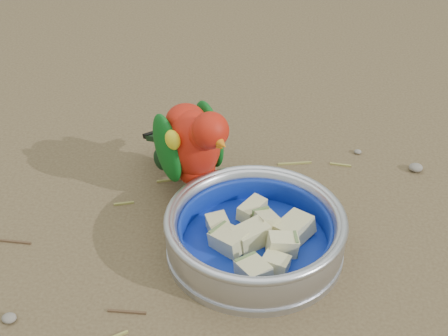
# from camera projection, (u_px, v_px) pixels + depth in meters

# --- Properties ---
(ground) EXTENTS (60.00, 60.00, 0.00)m
(ground) POSITION_uv_depth(u_px,v_px,m) (260.00, 260.00, 0.90)
(ground) COLOR brown
(food_bowl) EXTENTS (0.24, 0.24, 0.02)m
(food_bowl) POSITION_uv_depth(u_px,v_px,m) (255.00, 248.00, 0.91)
(food_bowl) COLOR #B2B2BA
(food_bowl) RESTS_ON ground
(bowl_wall) EXTENTS (0.24, 0.24, 0.04)m
(bowl_wall) POSITION_uv_depth(u_px,v_px,m) (255.00, 230.00, 0.90)
(bowl_wall) COLOR #B2B2BA
(bowl_wall) RESTS_ON food_bowl
(fruit_wedges) EXTENTS (0.14, 0.14, 0.03)m
(fruit_wedges) POSITION_uv_depth(u_px,v_px,m) (255.00, 234.00, 0.90)
(fruit_wedges) COLOR #C7C087
(fruit_wedges) RESTS_ON food_bowl
(lory_parrot) EXTENTS (0.19, 0.21, 0.16)m
(lory_parrot) POSITION_uv_depth(u_px,v_px,m) (193.00, 151.00, 0.97)
(lory_parrot) COLOR #A9180A
(lory_parrot) RESTS_ON ground
(ground_debris) EXTENTS (0.90, 0.80, 0.01)m
(ground_debris) POSITION_uv_depth(u_px,v_px,m) (279.00, 243.00, 0.93)
(ground_debris) COLOR olive
(ground_debris) RESTS_ON ground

